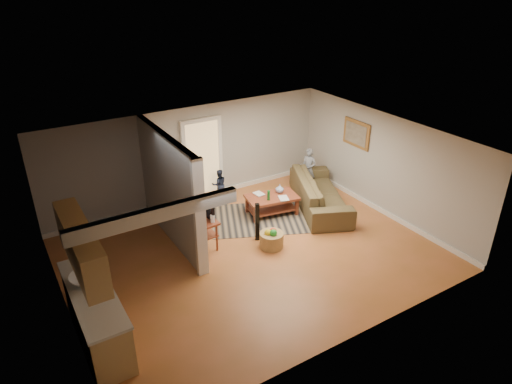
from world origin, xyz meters
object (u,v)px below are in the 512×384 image
coffee_table (272,200)px  tv_console (200,218)px  speaker_left (257,222)px  speaker_right (181,216)px  toddler (220,198)px  toy_basket (272,239)px  child (307,188)px  sofa (319,206)px

coffee_table → tv_console: 2.13m
speaker_left → speaker_right: 1.71m
speaker_right → toddler: 2.14m
tv_console → speaker_left: tv_console is taller
toy_basket → child: size_ratio=0.45×
speaker_left → child: 3.05m
tv_console → child: size_ratio=0.97×
coffee_table → toy_basket: coffee_table is taller
coffee_table → speaker_right: (-2.36, 0.15, 0.17)m
tv_console → toddler: bearing=47.4°
speaker_right → toy_basket: speaker_right is taller
coffee_table → child: coffee_table is taller
toy_basket → child: 3.18m
speaker_left → child: (2.60, 1.54, -0.45)m
sofa → toy_basket: toy_basket is taller
tv_console → child: bearing=10.6°
sofa → toddler: size_ratio=3.27×
sofa → speaker_right: speaker_right is taller
sofa → toddler: (-1.98, 1.74, 0.00)m
speaker_right → toddler: size_ratio=1.34×
speaker_left → toy_basket: (0.11, -0.42, -0.26)m
coffee_table → speaker_left: 1.28m
child → toddler: 2.49m
toy_basket → child: bearing=38.2°
tv_console → coffee_table: bearing=3.9°
tv_console → speaker_right: 0.53m
sofa → coffee_table: (-1.24, 0.32, 0.38)m
tv_console → speaker_left: bearing=-29.5°
sofa → toy_basket: 2.30m
tv_console → toy_basket: size_ratio=2.16×
speaker_left → toddler: size_ratio=1.10×
speaker_left → toy_basket: size_ratio=1.72×
toy_basket → child: child is taller
speaker_right → child: 4.08m
coffee_table → toddler: size_ratio=1.64×
speaker_right → toddler: (1.62, 1.28, -0.55)m
speaker_left → toy_basket: bearing=-54.2°
coffee_table → toddler: coffee_table is taller
sofa → toddler: 2.64m
coffee_table → toddler: (-0.74, 1.42, -0.38)m
tv_console → speaker_left: size_ratio=1.25×
coffee_table → tv_console: (-2.10, -0.31, 0.25)m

